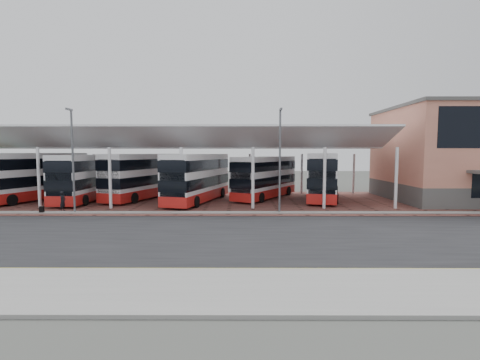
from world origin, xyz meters
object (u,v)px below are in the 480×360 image
(bus_0, at_px, (35,177))
(bus_2, at_px, (144,176))
(bus_1, at_px, (88,178))
(pedestrian, at_px, (63,201))
(bus_3, at_px, (198,178))
(bus_5, at_px, (324,176))
(bus_4, at_px, (265,177))

(bus_0, height_order, bus_2, bus_0)
(bus_1, height_order, pedestrian, bus_1)
(bus_2, distance_m, bus_3, 6.34)
(bus_3, bearing_deg, pedestrian, -135.54)
(bus_1, distance_m, pedestrian, 6.62)
(bus_5, bearing_deg, bus_4, -171.64)
(bus_1, xyz_separation_m, bus_5, (23.43, 1.23, 0.08))
(bus_2, height_order, bus_3, bus_2)
(bus_4, relative_size, bus_5, 0.88)
(pedestrian, bearing_deg, bus_5, -63.80)
(bus_0, relative_size, bus_2, 1.02)
(bus_0, relative_size, bus_5, 1.00)
(bus_4, bearing_deg, bus_1, -143.70)
(bus_1, distance_m, bus_4, 17.66)
(pedestrian, bearing_deg, bus_0, 49.99)
(bus_3, bearing_deg, bus_5, 24.34)
(bus_4, bearing_deg, bus_0, -145.56)
(bus_0, xyz_separation_m, pedestrian, (6.03, -6.59, -1.50))
(bus_2, bearing_deg, bus_0, -154.39)
(bus_5, bearing_deg, pedestrian, -146.23)
(bus_5, distance_m, pedestrian, 23.95)
(bus_5, xyz_separation_m, pedestrian, (-22.64, -7.65, -1.49))
(bus_1, bearing_deg, bus_3, -3.63)
(bus_3, bearing_deg, bus_0, -168.03)
(bus_5, height_order, pedestrian, bus_5)
(bus_0, relative_size, pedestrian, 7.14)
(bus_3, relative_size, bus_5, 0.98)
(bus_3, xyz_separation_m, bus_5, (12.51, 2.00, 0.04))
(bus_0, bearing_deg, bus_2, 26.34)
(bus_1, relative_size, bus_4, 1.07)
(bus_4, height_order, pedestrian, bus_4)
(bus_4, xyz_separation_m, pedestrian, (-16.77, -8.35, -1.32))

